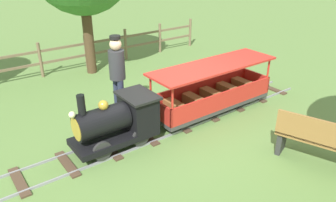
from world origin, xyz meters
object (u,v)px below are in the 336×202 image
at_px(locomotive, 119,120).
at_px(park_bench, 321,141).
at_px(passenger_car, 212,93).
at_px(conductor_person, 117,71).

relative_size(locomotive, park_bench, 1.06).
bearing_deg(passenger_car, park_bench, -178.00).
distance_m(locomotive, passenger_car, 2.10).
distance_m(locomotive, conductor_person, 1.17).
bearing_deg(passenger_car, locomotive, 90.00).
distance_m(conductor_person, park_bench, 3.65).
height_order(locomotive, passenger_car, locomotive).
bearing_deg(conductor_person, passenger_car, -120.49).
xyz_separation_m(locomotive, park_bench, (-2.26, -2.18, -0.07)).
xyz_separation_m(conductor_person, park_bench, (-3.20, -1.67, -0.54)).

